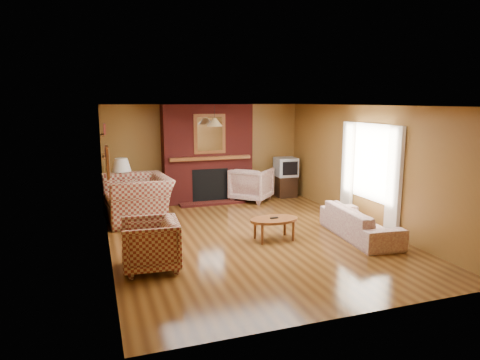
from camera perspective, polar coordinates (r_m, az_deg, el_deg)
name	(u,v)px	position (r m, az deg, el deg)	size (l,w,h in m)	color
floor	(249,235)	(8.07, 1.22, -7.40)	(6.50, 6.50, 0.00)	#45270E
ceiling	(250,106)	(7.68, 1.29, 9.90)	(6.50, 6.50, 0.00)	silver
wall_back	(205,152)	(10.86, -4.72, 3.70)	(6.50, 6.50, 0.00)	brown
wall_front	(350,218)	(4.94, 14.49, -4.88)	(6.50, 6.50, 0.00)	brown
wall_left	(106,181)	(7.32, -17.44, -0.07)	(6.50, 6.50, 0.00)	brown
wall_right	(366,166)	(8.96, 16.43, 1.85)	(6.50, 6.50, 0.00)	brown
fireplace	(207,154)	(10.61, -4.36, 3.45)	(2.20, 0.82, 2.40)	#561612
window_right	(370,171)	(8.78, 16.91, 1.17)	(0.10, 1.85, 2.00)	beige
bookshelf	(104,142)	(9.14, -17.63, 4.90)	(0.09, 0.55, 0.71)	brown
botanical_print	(108,162)	(6.97, -17.24, 2.35)	(0.05, 0.40, 0.50)	brown
pendant_light	(215,122)	(9.88, -3.40, 7.70)	(0.36, 0.36, 0.48)	black
plaid_loveseat	(138,198)	(9.20, -13.50, -2.41)	(1.45, 1.27, 0.94)	maroon
plaid_armchair	(150,244)	(6.56, -11.88, -8.41)	(0.82, 0.84, 0.76)	maroon
floral_sofa	(360,222)	(8.21, 15.70, -5.48)	(1.90, 0.74, 0.55)	beige
floral_armchair	(252,184)	(10.76, 1.55, -0.55)	(0.89, 0.92, 0.84)	beige
coffee_table	(274,221)	(7.76, 4.57, -5.48)	(0.90, 0.56, 0.42)	brown
side_table	(123,201)	(9.92, -15.30, -2.70)	(0.42, 0.42, 0.56)	brown
table_lamp	(122,172)	(9.79, -15.49, 1.06)	(0.41, 0.41, 0.68)	silver
tv_stand	(285,186)	(11.28, 6.07, -0.84)	(0.50, 0.45, 0.55)	black
crt_tv	(286,167)	(11.18, 6.14, 1.74)	(0.55, 0.55, 0.49)	#9C9EA3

